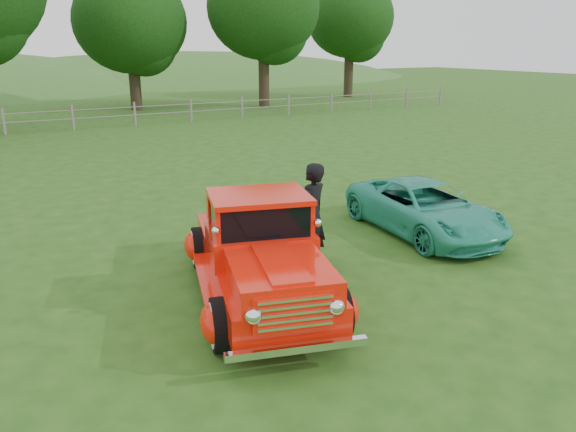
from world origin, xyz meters
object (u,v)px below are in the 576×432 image
tree_mid_east (263,8)px  teal_sedan (425,208)px  tree_near_east (130,22)px  man (311,215)px  tree_far_east (350,18)px  red_pickup (259,252)px

tree_mid_east → teal_sedan: tree_mid_east is taller
tree_mid_east → teal_sedan: size_ratio=2.31×
tree_near_east → teal_sedan: bearing=-92.3°
tree_near_east → teal_sedan: (-1.09, -27.03, -4.68)m
teal_sedan → man: size_ratio=2.09×
teal_sedan → man: bearing=-167.8°
tree_mid_east → tree_far_east: bearing=18.4°
tree_near_east → tree_mid_east: 8.30m
red_pickup → man: bearing=43.6°
red_pickup → teal_sedan: 4.78m
red_pickup → teal_sedan: (4.64, 1.14, -0.23)m
tree_mid_east → teal_sedan: bearing=-110.0°
man → red_pickup: bearing=4.2°
tree_far_east → teal_sedan: tree_far_east is taller
tree_mid_east → man: tree_mid_east is taller
tree_near_east → red_pickup: tree_near_east is taller
tree_far_east → tree_near_east: bearing=-176.6°
tree_near_east → tree_far_east: tree_far_east is taller
tree_near_east → tree_mid_east: tree_mid_east is taller
tree_near_east → tree_far_east: bearing=3.4°
tree_near_east → red_pickup: 29.09m
red_pickup → man: size_ratio=2.69×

